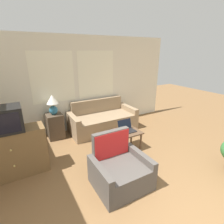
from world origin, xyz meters
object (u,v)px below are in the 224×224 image
at_px(cup_yellow, 116,134).
at_px(couch, 102,121).
at_px(armchair, 119,170).
at_px(television, 5,119).
at_px(table_lamp, 53,103).
at_px(cup_navy, 116,131).
at_px(laptop, 127,129).
at_px(coffee_table, 123,135).

bearing_deg(cup_yellow, couch, 76.50).
relative_size(armchair, television, 1.68).
height_order(armchair, table_lamp, table_lamp).
height_order(couch, table_lamp, table_lamp).
relative_size(table_lamp, cup_navy, 5.54).
distance_m(armchair, laptop, 1.24).
bearing_deg(armchair, table_lamp, 103.54).
relative_size(cup_navy, cup_yellow, 1.00).
distance_m(armchair, cup_yellow, 0.94).
xyz_separation_m(table_lamp, coffee_table, (1.20, -1.41, -0.58)).
distance_m(armchair, television, 2.11).
bearing_deg(television, cup_navy, -5.11).
height_order(television, coffee_table, television).
relative_size(couch, cup_yellow, 20.22).
bearing_deg(coffee_table, couch, 85.53).
bearing_deg(television, laptop, -5.65).
bearing_deg(cup_navy, table_lamp, 129.02).
xyz_separation_m(armchair, coffee_table, (0.65, 0.87, 0.12)).
distance_m(couch, cup_yellow, 1.37).
bearing_deg(armchair, couch, 70.58).
distance_m(couch, television, 2.63).
height_order(television, table_lamp, television).
relative_size(couch, coffee_table, 2.23).
bearing_deg(laptop, cup_navy, 170.33).
bearing_deg(couch, coffee_table, -94.47).
height_order(cup_navy, cup_yellow, same).
bearing_deg(television, armchair, -36.75).
bearing_deg(cup_yellow, cup_navy, 64.92).
relative_size(television, cup_navy, 5.68).
relative_size(couch, television, 3.54).
xyz_separation_m(television, laptop, (2.33, -0.23, -0.61)).
relative_size(armchair, cup_navy, 9.55).
bearing_deg(cup_navy, coffee_table, -35.63).
xyz_separation_m(couch, laptop, (0.03, -1.20, 0.22)).
bearing_deg(couch, armchair, -109.42).
bearing_deg(television, coffee_table, -7.39).
distance_m(television, coffee_table, 2.34).
height_order(table_lamp, cup_navy, table_lamp).
distance_m(couch, laptop, 1.22).
height_order(table_lamp, laptop, table_lamp).
xyz_separation_m(couch, coffee_table, (-0.10, -1.26, 0.11)).
bearing_deg(table_lamp, television, -131.70).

